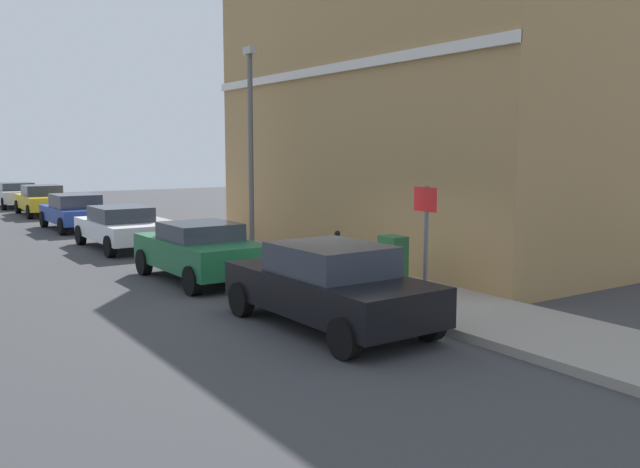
# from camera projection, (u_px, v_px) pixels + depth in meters

# --- Properties ---
(ground) EXTENTS (80.00, 80.00, 0.00)m
(ground) POSITION_uv_depth(u_px,v_px,m) (321.00, 309.00, 13.19)
(ground) COLOR #38383A
(sidewalk) EXTENTS (2.52, 30.00, 0.15)m
(sidewalk) POSITION_uv_depth(u_px,v_px,m) (261.00, 256.00, 19.21)
(sidewalk) COLOR gray
(sidewalk) RESTS_ON ground
(corner_building) EXTENTS (6.23, 12.84, 8.32)m
(corner_building) POSITION_uv_depth(u_px,v_px,m) (415.00, 113.00, 19.76)
(corner_building) COLOR #9E7A4C
(corner_building) RESTS_ON ground
(car_black) EXTENTS (2.04, 4.34, 1.48)m
(car_black) POSITION_uv_depth(u_px,v_px,m) (329.00, 285.00, 11.69)
(car_black) COLOR black
(car_black) RESTS_ON ground
(car_green) EXTENTS (1.95, 4.03, 1.39)m
(car_green) POSITION_uv_depth(u_px,v_px,m) (199.00, 250.00, 15.94)
(car_green) COLOR #195933
(car_green) RESTS_ON ground
(car_white) EXTENTS (1.92, 4.27, 1.33)m
(car_white) POSITION_uv_depth(u_px,v_px,m) (121.00, 226.00, 21.08)
(car_white) COLOR silver
(car_white) RESTS_ON ground
(car_blue) EXTENTS (1.91, 4.12, 1.38)m
(car_blue) POSITION_uv_depth(u_px,v_px,m) (75.00, 211.00, 26.05)
(car_blue) COLOR navy
(car_blue) RESTS_ON ground
(car_yellow) EXTENTS (1.95, 4.35, 1.42)m
(car_yellow) POSITION_uv_depth(u_px,v_px,m) (42.00, 200.00, 31.77)
(car_yellow) COLOR gold
(car_yellow) RESTS_ON ground
(car_silver) EXTENTS (2.00, 4.16, 1.32)m
(car_silver) POSITION_uv_depth(u_px,v_px,m) (17.00, 194.00, 36.10)
(car_silver) COLOR #B7B7BC
(car_silver) RESTS_ON ground
(utility_cabinet) EXTENTS (0.46, 0.61, 1.15)m
(utility_cabinet) POSITION_uv_depth(u_px,v_px,m) (393.00, 265.00, 14.12)
(utility_cabinet) COLOR #1E4C28
(utility_cabinet) RESTS_ON sidewalk
(bollard_near_cabinet) EXTENTS (0.14, 0.14, 1.04)m
(bollard_near_cabinet) POSITION_uv_depth(u_px,v_px,m) (337.00, 251.00, 15.97)
(bollard_near_cabinet) COLOR black
(bollard_near_cabinet) RESTS_ON sidewalk
(street_sign) EXTENTS (0.08, 0.60, 2.30)m
(street_sign) POSITION_uv_depth(u_px,v_px,m) (426.00, 229.00, 12.21)
(street_sign) COLOR #59595B
(street_sign) RESTS_ON sidewalk
(lamppost) EXTENTS (0.20, 0.44, 5.72)m
(lamppost) POSITION_uv_depth(u_px,v_px,m) (251.00, 142.00, 18.70)
(lamppost) COLOR #59595B
(lamppost) RESTS_ON sidewalk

